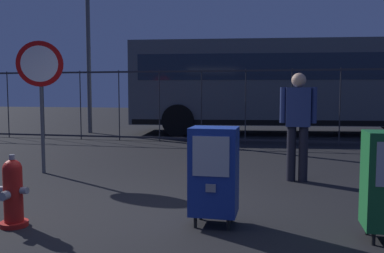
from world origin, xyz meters
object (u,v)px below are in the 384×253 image
fire_hydrant (13,193)px  bus_near (293,82)px  stop_sign (40,79)px  traffic_cone (204,154)px  newspaper_box_secondary (214,171)px  pedestrian (298,120)px

fire_hydrant → bus_near: bus_near is taller
fire_hydrant → stop_sign: (-1.27, 2.56, 1.25)m
traffic_cone → bus_near: bearing=75.5°
newspaper_box_secondary → bus_near: bearing=83.8°
fire_hydrant → traffic_cone: 3.84m
fire_hydrant → traffic_cone: bearing=69.8°
pedestrian → traffic_cone: size_ratio=3.15×
newspaper_box_secondary → pedestrian: bearing=68.4°
fire_hydrant → pedestrian: (2.93, 2.83, 0.60)m
stop_sign → bus_near: size_ratio=0.21×
stop_sign → traffic_cone: bearing=21.9°
fire_hydrant → bus_near: (3.07, 10.35, 1.36)m
fire_hydrant → stop_sign: stop_sign is taller
newspaper_box_secondary → traffic_cone: (-0.68, 3.12, -0.31)m
fire_hydrant → newspaper_box_secondary: newspaper_box_secondary is taller
fire_hydrant → pedestrian: 4.12m
traffic_cone → bus_near: bus_near is taller
bus_near → stop_sign: bearing=-125.8°
stop_sign → pedestrian: size_ratio=1.34×
fire_hydrant → stop_sign: size_ratio=0.33×
newspaper_box_secondary → bus_near: (1.07, 9.87, 1.14)m
pedestrian → bus_near: (0.14, 7.52, 0.76)m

